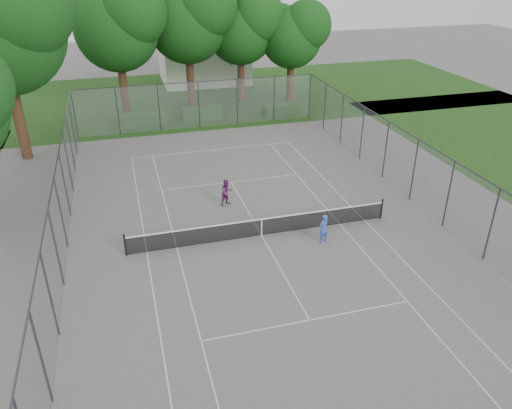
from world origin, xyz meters
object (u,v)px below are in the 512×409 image
object	(u,v)px
girl_player	(324,228)
woman_player	(227,192)
house	(203,39)
tennis_net	(262,226)

from	to	relation	value
girl_player	woman_player	size ratio (longest dim) A/B	0.98
house	woman_player	distance (m)	28.22
house	tennis_net	bearing A→B (deg)	-95.60
tennis_net	girl_player	world-z (taller)	girl_player
house	girl_player	world-z (taller)	house
tennis_net	house	distance (m)	31.74
girl_player	woman_player	xyz separation A→B (m)	(-3.52, 4.96, 0.01)
tennis_net	girl_player	distance (m)	2.95
tennis_net	woman_player	world-z (taller)	woman_player
woman_player	house	bearing A→B (deg)	60.18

